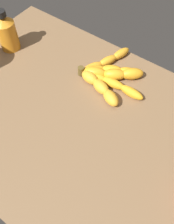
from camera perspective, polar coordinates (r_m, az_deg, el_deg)
The scene contains 3 objects.
ground_plane at distance 74.05cm, azimuth -1.81°, elevation -2.37°, with size 98.72×64.99×4.91cm, color brown.
banana_bunch at distance 80.09cm, azimuth 5.09°, elevation 8.43°, with size 22.67×25.22×3.78cm.
honey_bottle at distance 91.62cm, azimuth -18.04°, elevation 17.13°, with size 6.64×6.64×14.59cm.
Camera 1 is at (24.61, -29.97, 60.63)cm, focal length 39.65 mm.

